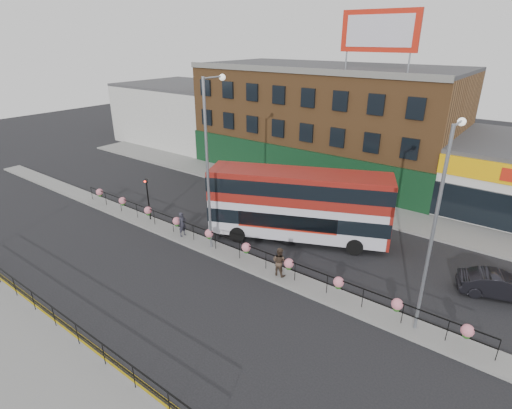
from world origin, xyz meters
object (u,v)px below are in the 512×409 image
Objects in this scene: pedestrian_a at (182,224)px; lamp_column_west at (210,152)px; car at (499,285)px; pedestrian_b at (279,261)px; double_decker_bus at (299,199)px; lamp_column_east at (437,216)px.

lamp_column_west is (2.62, 0.30, 5.46)m from pedestrian_a.
pedestrian_b is (-10.34, -5.54, 0.36)m from car.
double_decker_bus is 6.72m from lamp_column_west.
lamp_column_east is (-2.68, -5.18, 5.20)m from car.
lamp_column_east is at bearing 0.04° from lamp_column_west.
pedestrian_b is at bearing -70.82° from double_decker_bus.
double_decker_bus is 12.21m from car.
double_decker_bus is 8.10m from pedestrian_a.
car is 19.14m from pedestrian_a.
lamp_column_west reaches higher than double_decker_bus.
car is at bearing -74.07° from pedestrian_a.
pedestrian_a is at bearing -173.51° from lamp_column_west.
lamp_column_west reaches higher than car.
pedestrian_b is at bearing -91.13° from pedestrian_a.
pedestrian_b is 9.07m from lamp_column_east.
car is 2.45× the size of pedestrian_b.
lamp_column_west reaches higher than pedestrian_a.
double_decker_bus reaches higher than car.
lamp_column_east is at bearing -24.91° from double_decker_bus.
lamp_column_west is at bearing 88.64° from car.
lamp_column_west is at bearing -131.00° from double_decker_bus.
car is 17.54m from lamp_column_west.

